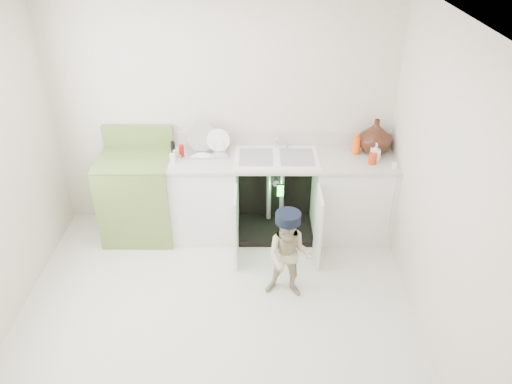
{
  "coord_description": "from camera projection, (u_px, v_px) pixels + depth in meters",
  "views": [
    {
      "loc": [
        0.36,
        -3.27,
        3.21
      ],
      "look_at": [
        0.35,
        0.7,
        0.8
      ],
      "focal_mm": 35.0,
      "sensor_mm": 36.0,
      "label": 1
    }
  ],
  "objects": [
    {
      "name": "avocado_stove",
      "position": [
        139.0,
        195.0,
        5.23
      ],
      "size": [
        0.73,
        0.65,
        1.13
      ],
      "color": "olive",
      "rests_on": "ground"
    },
    {
      "name": "ground",
      "position": [
        217.0,
        309.0,
        4.46
      ],
      "size": [
        3.5,
        3.5,
        0.0
      ],
      "primitive_type": "plane",
      "color": "beige",
      "rests_on": "ground"
    },
    {
      "name": "room_shell",
      "position": [
        211.0,
        189.0,
        3.81
      ],
      "size": [
        6.0,
        5.5,
        1.26
      ],
      "color": "beige",
      "rests_on": "ground"
    },
    {
      "name": "repair_worker",
      "position": [
        289.0,
        255.0,
        4.4
      ],
      "size": [
        0.47,
        0.85,
        0.88
      ],
      "rotation": [
        0.0,
        0.0,
        -0.16
      ],
      "color": "tan",
      "rests_on": "ground"
    },
    {
      "name": "counter_run",
      "position": [
        279.0,
        193.0,
        5.24
      ],
      "size": [
        2.44,
        1.02,
        1.25
      ],
      "color": "silver",
      "rests_on": "ground"
    }
  ]
}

